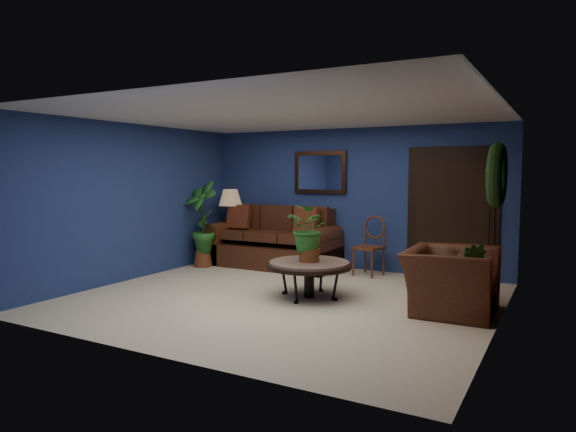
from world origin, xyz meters
The scene contains 18 objects.
floor centered at (0.00, 0.00, 0.00)m, with size 5.50×5.50×0.00m, color beige.
wall_back centered at (0.00, 2.50, 1.25)m, with size 5.50×0.04×2.50m, color navy.
wall_left centered at (-2.75, 0.00, 1.25)m, with size 0.04×5.00×2.50m, color navy.
wall_right_brick centered at (2.75, 0.00, 1.25)m, with size 0.04×5.00×2.50m, color maroon.
ceiling centered at (0.00, 0.00, 2.50)m, with size 5.50×5.00×0.02m, color silver.
crown_molding centered at (2.72, 0.00, 2.43)m, with size 0.03×5.00×0.14m, color white.
wall_mirror centered at (-0.60, 2.46, 1.72)m, with size 1.02×0.06×0.77m, color #442615.
closet_door centered at (1.75, 2.47, 1.05)m, with size 1.44×0.06×2.18m, color black.
wreath centered at (2.69, 0.05, 1.70)m, with size 0.72×0.72×0.16m, color black.
sofa centered at (-1.35, 2.09, 0.36)m, with size 2.45×1.06×1.10m.
coffee_table centered at (0.29, 0.23, 0.44)m, with size 1.17×1.17×0.50m.
end_table centered at (-2.30, 2.05, 0.48)m, with size 0.69×0.69×0.63m.
table_lamp centered at (-2.30, 2.05, 1.11)m, with size 0.45×0.45×0.74m.
side_chair centered at (0.51, 2.12, 0.56)m, with size 0.51×0.51×1.00m.
armchair centered at (2.15, 0.44, 0.39)m, with size 1.20×1.05×0.78m, color #4B2515.
coffee_plant centered at (0.29, 0.23, 0.94)m, with size 0.73×0.69×0.79m.
floor_plant centered at (2.35, 0.49, 0.46)m, with size 0.44×0.38×0.87m.
tall_plant centered at (-2.45, 1.37, 0.86)m, with size 0.80×0.65×1.58m.
Camera 1 is at (3.40, -6.02, 1.74)m, focal length 32.00 mm.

